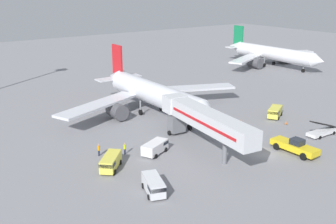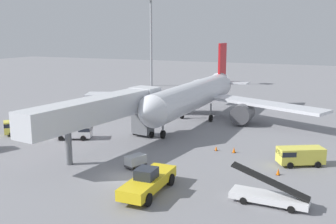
# 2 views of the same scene
# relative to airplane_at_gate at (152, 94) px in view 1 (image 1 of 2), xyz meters

# --- Properties ---
(ground_plane) EXTENTS (300.00, 300.00, 0.00)m
(ground_plane) POSITION_rel_airplane_at_gate_xyz_m (2.42, -26.77, -3.99)
(ground_plane) COLOR gray
(airplane_at_gate) EXTENTS (40.57, 35.98, 11.92)m
(airplane_at_gate) POSITION_rel_airplane_at_gate_xyz_m (0.00, 0.00, 0.00)
(airplane_at_gate) COLOR silver
(airplane_at_gate) RESTS_ON ground
(jet_bridge) EXTENTS (5.93, 21.86, 6.66)m
(jet_bridge) POSITION_rel_airplane_at_gate_xyz_m (-4.07, -19.72, 0.97)
(jet_bridge) COLOR silver
(jet_bridge) RESTS_ON ground
(pushback_tug) EXTENTS (2.74, 7.52, 2.40)m
(pushback_tug) POSITION_rel_airplane_at_gate_xyz_m (6.39, -29.26, -2.89)
(pushback_tug) COLOR yellow
(pushback_tug) RESTS_ON ground
(belt_loader_truck) EXTENTS (6.40, 2.16, 3.08)m
(belt_loader_truck) POSITION_rel_airplane_at_gate_xyz_m (16.48, -27.20, -3.23)
(belt_loader_truck) COLOR white
(belt_loader_truck) RESTS_ON ground
(service_van_rear_left) EXTENTS (5.11, 3.79, 1.82)m
(service_van_rear_left) POSITION_rel_airplane_at_gate_xyz_m (-10.76, -16.97, -2.93)
(service_van_rear_left) COLOR white
(service_van_rear_left) RESTS_ON ground
(service_van_near_right) EXTENTS (4.85, 4.98, 1.96)m
(service_van_near_right) POSITION_rel_airplane_at_gate_xyz_m (-18.92, -17.93, -2.85)
(service_van_near_right) COLOR #E5DB4C
(service_van_near_right) RESTS_ON ground
(service_van_far_center) EXTENTS (5.13, 4.04, 1.93)m
(service_van_far_center) POSITION_rel_airplane_at_gate_xyz_m (17.61, -16.02, -2.87)
(service_van_far_center) COLOR #E5DB4C
(service_van_far_center) RESTS_ON ground
(service_van_rear_right) EXTENTS (3.39, 5.17, 1.96)m
(service_van_rear_right) POSITION_rel_airplane_at_gate_xyz_m (-17.87, -27.05, -2.86)
(service_van_rear_right) COLOR silver
(service_van_rear_right) RESTS_ON ground
(baggage_cart_outer_left) EXTENTS (1.86, 2.42, 1.33)m
(baggage_cart_outer_left) POSITION_rel_airplane_at_gate_xyz_m (2.13, -23.76, -3.24)
(baggage_cart_outer_left) COLOR #38383D
(baggage_cart_outer_left) RESTS_ON ground
(ground_crew_worker_foreground) EXTENTS (0.40, 0.40, 1.77)m
(ground_crew_worker_foreground) POSITION_rel_airplane_at_gate_xyz_m (-14.67, -14.51, -3.05)
(ground_crew_worker_foreground) COLOR #1E2333
(ground_crew_worker_foreground) RESTS_ON ground
(ground_crew_worker_midground) EXTENTS (0.44, 0.44, 1.84)m
(ground_crew_worker_midground) POSITION_rel_airplane_at_gate_xyz_m (-18.10, -12.76, -3.01)
(ground_crew_worker_midground) COLOR #1E2333
(ground_crew_worker_midground) RESTS_ON ground
(safety_cone_alpha) EXTENTS (0.38, 0.38, 0.58)m
(safety_cone_alpha) POSITION_rel_airplane_at_gate_xyz_m (8.00, -14.52, -3.70)
(safety_cone_alpha) COLOR black
(safety_cone_alpha) RESTS_ON ground
(safety_cone_bravo) EXTENTS (0.43, 0.43, 0.66)m
(safety_cone_bravo) POSITION_rel_airplane_at_gate_xyz_m (10.16, -14.45, -3.66)
(safety_cone_bravo) COLOR black
(safety_cone_bravo) RESTS_ON ground
(safety_cone_charlie) EXTENTS (0.42, 0.42, 0.64)m
(safety_cone_charlie) POSITION_rel_airplane_at_gate_xyz_m (16.08, -19.93, -3.67)
(safety_cone_charlie) COLOR black
(safety_cone_charlie) RESTS_ON ground
(airplane_background) EXTENTS (36.78, 36.26, 11.29)m
(airplane_background) POSITION_rel_airplane_at_gate_xyz_m (56.66, 18.70, -0.17)
(airplane_background) COLOR silver
(airplane_background) RESTS_ON ground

